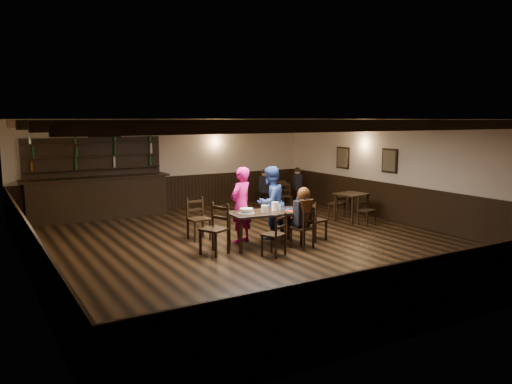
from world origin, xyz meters
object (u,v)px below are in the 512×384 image
chair_near_right (305,225)px  cake (246,211)px  chair_near_left (277,232)px  man_blue (270,203)px  dining_table (266,215)px  woman_pink (241,205)px  bar_counter (97,192)px

chair_near_right → cake: same height
chair_near_left → man_blue: (0.70, 1.36, 0.32)m
dining_table → chair_near_left: size_ratio=1.91×
woman_pink → cake: bearing=48.9°
dining_table → bar_counter: 5.48m
chair_near_right → bar_counter: (-2.98, 5.53, 0.22)m
chair_near_right → bar_counter: size_ratio=0.22×
man_blue → bar_counter: bearing=-74.5°
man_blue → chair_near_left: bearing=45.4°
bar_counter → chair_near_right: bearing=-61.6°
chair_near_left → woman_pink: woman_pink is taller
chair_near_right → cake: bearing=148.8°
dining_table → chair_near_right: bearing=-44.4°
cake → chair_near_left: bearing=-75.8°
chair_near_left → woman_pink: size_ratio=0.52×
chair_near_left → bar_counter: bearing=110.5°
chair_near_right → bar_counter: bearing=118.4°
chair_near_right → cake: 1.27m
woman_pink → cake: woman_pink is taller
chair_near_right → chair_near_left: bearing=-166.1°
dining_table → man_blue: bearing=50.8°
woman_pink → cake: (-0.16, -0.53, -0.04)m
chair_near_left → cake: chair_near_left is taller
man_blue → cake: 1.05m
chair_near_left → chair_near_right: bearing=13.9°
chair_near_left → bar_counter: 6.13m
chair_near_left → man_blue: bearing=62.8°
dining_table → chair_near_right: 0.86m
dining_table → cake: bearing=173.8°
chair_near_right → man_blue: bearing=97.1°
dining_table → cake: 0.47m
bar_counter → woman_pink: bearing=-64.4°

